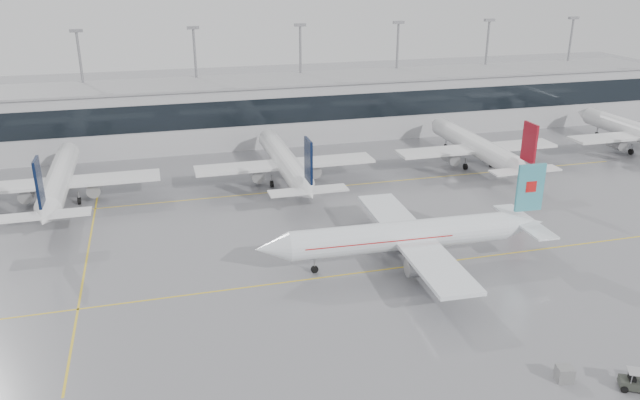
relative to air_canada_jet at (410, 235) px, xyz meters
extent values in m
plane|color=slate|center=(-8.24, -0.93, -3.68)|extent=(320.00, 320.00, 0.00)
cube|color=gold|center=(-8.24, -0.93, -3.67)|extent=(120.00, 0.25, 0.01)
cube|color=gold|center=(-8.24, 29.07, -3.67)|extent=(120.00, 0.25, 0.01)
cube|color=gold|center=(-38.24, 14.07, -3.67)|extent=(0.25, 60.00, 0.01)
cube|color=#A7A8AB|center=(-8.24, 61.07, 2.32)|extent=(180.00, 15.00, 12.00)
cube|color=black|center=(-8.24, 53.52, 3.82)|extent=(180.00, 0.20, 5.00)
cube|color=gray|center=(-8.24, 61.07, 8.52)|extent=(182.00, 16.00, 0.40)
cylinder|color=gray|center=(-41.24, 67.07, 7.32)|extent=(0.50, 0.50, 22.00)
cube|color=gray|center=(-41.24, 67.07, 18.62)|extent=(2.40, 1.00, 0.60)
cylinder|color=gray|center=(-19.24, 67.07, 7.32)|extent=(0.50, 0.50, 22.00)
cube|color=gray|center=(-19.24, 67.07, 18.62)|extent=(2.40, 1.00, 0.60)
cylinder|color=gray|center=(2.76, 67.07, 7.32)|extent=(0.50, 0.50, 22.00)
cube|color=gray|center=(2.76, 67.07, 18.62)|extent=(2.40, 1.00, 0.60)
cylinder|color=gray|center=(24.76, 67.07, 7.32)|extent=(0.50, 0.50, 22.00)
cube|color=gray|center=(24.76, 67.07, 18.62)|extent=(2.40, 1.00, 0.60)
cylinder|color=gray|center=(46.76, 67.07, 7.32)|extent=(0.50, 0.50, 22.00)
cube|color=gray|center=(46.76, 67.07, 18.62)|extent=(2.40, 1.00, 0.60)
cylinder|color=gray|center=(68.76, 67.07, 7.32)|extent=(0.50, 0.50, 22.00)
cube|color=gray|center=(68.76, 67.07, 18.62)|extent=(2.40, 1.00, 0.60)
cylinder|color=white|center=(-1.28, 0.05, 0.08)|extent=(27.17, 4.63, 3.55)
cone|color=white|center=(-16.79, 0.68, 0.08)|extent=(4.14, 3.71, 3.55)
cone|color=white|center=(15.03, -0.61, 0.08)|extent=(5.74, 3.77, 3.55)
cube|color=white|center=(0.22, -0.01, -0.32)|extent=(6.18, 29.48, 0.45)
cube|color=white|center=(15.23, -0.61, 0.38)|extent=(3.25, 11.37, 0.25)
cube|color=teal|center=(15.43, -0.62, 4.88)|extent=(3.61, 0.49, 6.05)
cylinder|color=gray|center=(-0.47, -4.78, -1.82)|extent=(3.68, 2.24, 2.10)
cylinder|color=gray|center=(-0.09, 4.81, -1.82)|extent=(3.68, 2.24, 2.10)
cylinder|color=gray|center=(-11.79, 0.48, -2.46)|extent=(0.20, 0.20, 1.53)
cylinder|color=black|center=(-11.79, 0.48, -3.23)|extent=(0.91, 0.34, 0.90)
cylinder|color=gray|center=(1.11, -2.65, -2.36)|extent=(0.24, 0.24, 1.53)
cylinder|color=black|center=(1.11, -2.65, -3.13)|extent=(1.12, 0.49, 1.10)
cylinder|color=gray|center=(1.32, 2.55, -2.36)|extent=(0.24, 0.24, 1.53)
cylinder|color=black|center=(1.32, 2.55, -3.13)|extent=(1.12, 0.49, 1.10)
cube|color=#B70F0F|center=(15.43, -0.62, 5.05)|extent=(1.42, 0.51, 1.40)
cube|color=#B70F0F|center=(-4.28, 0.17, 0.28)|extent=(18.13, 4.30, 0.12)
cylinder|color=white|center=(-43.24, 34.07, 0.12)|extent=(3.59, 27.36, 3.59)
cone|color=white|center=(-43.24, 49.75, 0.12)|extent=(3.59, 4.00, 3.59)
cone|color=white|center=(-43.24, 17.59, 0.12)|extent=(3.59, 5.60, 3.59)
cube|color=white|center=(-43.24, 32.57, -0.28)|extent=(29.64, 5.00, 0.45)
cube|color=white|center=(-43.24, 17.39, 0.42)|extent=(11.40, 2.80, 0.25)
cube|color=black|center=(-43.24, 17.19, 4.98)|extent=(0.35, 3.60, 6.12)
cylinder|color=gray|center=(-48.04, 33.07, -1.78)|extent=(2.10, 3.60, 2.10)
cylinder|color=gray|center=(-38.44, 33.07, -1.78)|extent=(2.10, 3.60, 2.10)
cylinder|color=gray|center=(-43.24, 44.75, -2.45)|extent=(0.20, 0.20, 1.56)
cylinder|color=black|center=(-43.24, 44.75, -3.23)|extent=(0.30, 0.90, 0.90)
cylinder|color=gray|center=(-45.84, 31.57, -2.35)|extent=(0.24, 0.24, 1.56)
cylinder|color=black|center=(-45.84, 31.57, -3.13)|extent=(0.45, 1.10, 1.10)
cylinder|color=gray|center=(-40.64, 31.57, -2.35)|extent=(0.24, 0.24, 1.56)
cylinder|color=black|center=(-40.64, 31.57, -3.13)|extent=(0.45, 1.10, 1.10)
cylinder|color=white|center=(-8.24, 34.07, 0.12)|extent=(3.59, 27.36, 3.59)
cone|color=white|center=(-8.24, 49.75, 0.12)|extent=(3.59, 4.00, 3.59)
cone|color=white|center=(-8.24, 17.59, 0.12)|extent=(3.59, 5.60, 3.59)
cube|color=white|center=(-8.24, 32.57, -0.28)|extent=(29.64, 5.00, 0.45)
cube|color=white|center=(-8.24, 17.39, 0.42)|extent=(11.40, 2.80, 0.25)
cube|color=black|center=(-8.24, 17.19, 4.98)|extent=(0.35, 3.60, 6.12)
cylinder|color=gray|center=(-13.04, 33.07, -1.78)|extent=(2.10, 3.60, 2.10)
cylinder|color=gray|center=(-3.44, 33.07, -1.78)|extent=(2.10, 3.60, 2.10)
cylinder|color=gray|center=(-8.24, 44.75, -2.45)|extent=(0.20, 0.20, 1.56)
cylinder|color=black|center=(-8.24, 44.75, -3.23)|extent=(0.30, 0.90, 0.90)
cylinder|color=gray|center=(-10.84, 31.57, -2.35)|extent=(0.24, 0.24, 1.56)
cylinder|color=black|center=(-10.84, 31.57, -3.13)|extent=(0.45, 1.10, 1.10)
cylinder|color=gray|center=(-5.64, 31.57, -2.35)|extent=(0.24, 0.24, 1.56)
cylinder|color=black|center=(-5.64, 31.57, -3.13)|extent=(0.45, 1.10, 1.10)
cylinder|color=white|center=(26.76, 34.07, 0.12)|extent=(3.59, 27.36, 3.59)
cone|color=white|center=(26.76, 49.75, 0.12)|extent=(3.59, 4.00, 3.59)
cone|color=white|center=(26.76, 17.59, 0.12)|extent=(3.59, 5.60, 3.59)
cube|color=white|center=(26.76, 32.57, -0.28)|extent=(29.64, 5.00, 0.45)
cube|color=white|center=(26.76, 17.39, 0.42)|extent=(11.40, 2.80, 0.25)
cube|color=maroon|center=(26.76, 17.19, 4.98)|extent=(0.35, 3.60, 6.12)
cylinder|color=gray|center=(21.96, 33.07, -1.78)|extent=(2.10, 3.60, 2.10)
cylinder|color=gray|center=(31.56, 33.07, -1.78)|extent=(2.10, 3.60, 2.10)
cylinder|color=gray|center=(26.76, 44.75, -2.45)|extent=(0.20, 0.20, 1.56)
cylinder|color=black|center=(26.76, 44.75, -3.23)|extent=(0.30, 0.90, 0.90)
cylinder|color=gray|center=(24.16, 31.57, -2.35)|extent=(0.24, 0.24, 1.56)
cylinder|color=black|center=(24.16, 31.57, -3.13)|extent=(0.45, 1.10, 1.10)
cylinder|color=gray|center=(29.36, 31.57, -2.35)|extent=(0.24, 0.24, 1.56)
cylinder|color=black|center=(29.36, 31.57, -3.13)|extent=(0.45, 1.10, 1.10)
cylinder|color=white|center=(61.76, 34.07, 0.12)|extent=(3.59, 27.36, 3.59)
cone|color=white|center=(61.76, 49.75, 0.12)|extent=(3.59, 4.00, 3.59)
cylinder|color=gray|center=(56.96, 33.07, -1.78)|extent=(2.10, 3.60, 2.10)
cylinder|color=gray|center=(61.76, 44.75, -2.45)|extent=(0.20, 0.20, 1.56)
cylinder|color=black|center=(61.76, 44.75, -3.23)|extent=(0.30, 0.90, 0.90)
cylinder|color=gray|center=(59.16, 31.57, -2.35)|extent=(0.24, 0.24, 1.56)
cylinder|color=black|center=(59.16, 31.57, -3.13)|extent=(0.45, 1.10, 1.10)
cube|color=#2E312A|center=(9.32, -27.71, -3.09)|extent=(2.89, 2.42, 0.74)
cube|color=gray|center=(9.51, -27.81, -1.85)|extent=(2.43, 2.17, 0.06)
cube|color=black|center=(9.04, -27.56, -2.62)|extent=(0.87, 1.00, 0.42)
cylinder|color=gray|center=(8.58, -27.97, -2.35)|extent=(0.08, 0.08, 0.95)
cylinder|color=gray|center=(9.13, -26.95, -2.35)|extent=(0.08, 0.08, 0.95)
cylinder|color=black|center=(8.15, -27.87, -3.36)|extent=(0.66, 0.49, 0.64)
cylinder|color=black|center=(8.81, -26.65, -3.36)|extent=(0.66, 0.49, 0.64)
cube|color=gray|center=(4.19, -25.05, -2.98)|extent=(1.66, 1.58, 1.40)
camera|label=1|loc=(-28.60, -63.43, 30.85)|focal=35.00mm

